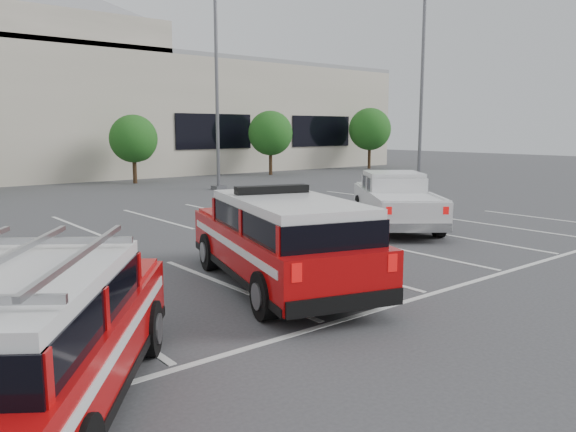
# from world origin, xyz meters

# --- Properties ---
(ground) EXTENTS (120.00, 120.00, 0.00)m
(ground) POSITION_xyz_m (0.00, 0.00, 0.00)
(ground) COLOR #3B3B3E
(ground) RESTS_ON ground
(stall_markings) EXTENTS (23.00, 15.00, 0.01)m
(stall_markings) POSITION_xyz_m (0.00, 4.50, 0.01)
(stall_markings) COLOR silver
(stall_markings) RESTS_ON ground
(convention_building) EXTENTS (60.00, 16.99, 13.20)m
(convention_building) POSITION_xyz_m (0.18, 31.86, 4.72)
(convention_building) COLOR beige
(convention_building) RESTS_ON ground
(tree_mid_right) EXTENTS (2.77, 2.77, 3.99)m
(tree_mid_right) POSITION_xyz_m (5.09, 22.05, 2.50)
(tree_mid_right) COLOR #3F2B19
(tree_mid_right) RESTS_ON ground
(tree_right) EXTENTS (3.07, 3.07, 4.42)m
(tree_right) POSITION_xyz_m (15.09, 22.05, 2.77)
(tree_right) COLOR #3F2B19
(tree_right) RESTS_ON ground
(tree_far_right) EXTENTS (3.37, 3.37, 4.85)m
(tree_far_right) POSITION_xyz_m (25.09, 22.05, 3.04)
(tree_far_right) COLOR #3F2B19
(tree_far_right) RESTS_ON ground
(light_pole_mid) EXTENTS (0.90, 0.60, 10.24)m
(light_pole_mid) POSITION_xyz_m (7.00, 16.00, 5.19)
(light_pole_mid) COLOR #59595E
(light_pole_mid) RESTS_ON ground
(light_pole_right) EXTENTS (0.90, 0.60, 10.24)m
(light_pole_right) POSITION_xyz_m (16.00, 10.00, 5.19)
(light_pole_right) COLOR #59595E
(light_pole_right) RESTS_ON ground
(fire_chief_suv) EXTENTS (3.62, 6.04, 2.00)m
(fire_chief_suv) POSITION_xyz_m (-1.94, -0.64, 0.82)
(fire_chief_suv) COLOR #AA0809
(fire_chief_suv) RESTS_ON ground
(white_pickup) EXTENTS (5.03, 5.67, 1.74)m
(white_pickup) POSITION_xyz_m (5.38, 2.62, 0.69)
(white_pickup) COLOR silver
(white_pickup) RESTS_ON ground
(ladder_suv) EXTENTS (4.45, 5.14, 1.95)m
(ladder_suv) POSITION_xyz_m (-7.20, -3.03, 0.78)
(ladder_suv) COLOR #AA0809
(ladder_suv) RESTS_ON ground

